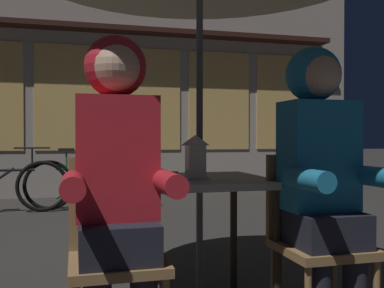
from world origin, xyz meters
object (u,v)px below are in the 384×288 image
(chair_left, at_px, (116,245))
(bicycle_third, at_px, (88,183))
(cafe_table, at_px, (200,196))
(book, at_px, (160,175))
(lantern, at_px, (195,156))
(person_left_hooded, at_px, (117,164))
(person_right_hooded, at_px, (321,161))
(chair_right, at_px, (315,233))

(chair_left, distance_m, bicycle_third, 4.13)
(cafe_table, height_order, book, book)
(chair_left, xyz_separation_m, bicycle_third, (0.00, 4.13, -0.14))
(cafe_table, bearing_deg, bicycle_third, 97.22)
(lantern, height_order, person_left_hooded, person_left_hooded)
(chair_left, bearing_deg, person_right_hooded, -3.39)
(cafe_table, distance_m, bicycle_third, 3.80)
(chair_right, distance_m, book, 0.87)
(chair_left, relative_size, chair_right, 1.00)
(person_right_hooded, relative_size, book, 7.00)
(lantern, distance_m, person_right_hooded, 0.62)
(chair_right, distance_m, bicycle_third, 4.24)
(chair_left, xyz_separation_m, chair_right, (0.96, 0.00, 0.00))
(chair_right, relative_size, person_right_hooded, 0.62)
(person_left_hooded, relative_size, book, 7.00)
(bicycle_third, height_order, book, bicycle_third)
(person_left_hooded, bearing_deg, lantern, 37.10)
(person_left_hooded, distance_m, book, 0.61)
(bicycle_third, bearing_deg, chair_left, -90.05)
(chair_left, bearing_deg, person_left_hooded, -90.00)
(lantern, bearing_deg, chair_right, -26.79)
(chair_left, relative_size, person_left_hooded, 0.62)
(person_left_hooded, height_order, person_right_hooded, same)
(chair_right, height_order, bicycle_third, chair_right)
(chair_right, height_order, person_left_hooded, person_left_hooded)
(lantern, bearing_deg, bicycle_third, 96.29)
(cafe_table, bearing_deg, person_right_hooded, -41.57)
(book, bearing_deg, lantern, -43.09)
(chair_right, xyz_separation_m, person_right_hooded, (0.00, -0.06, 0.36))
(chair_left, distance_m, person_right_hooded, 1.03)
(lantern, distance_m, person_left_hooded, 0.54)
(cafe_table, relative_size, bicycle_third, 0.44)
(chair_left, relative_size, person_right_hooded, 0.62)
(person_right_hooded, height_order, book, person_right_hooded)
(bicycle_third, bearing_deg, person_left_hooded, -90.05)
(person_left_hooded, relative_size, bicycle_third, 0.83)
(chair_right, distance_m, person_right_hooded, 0.36)
(person_right_hooded, bearing_deg, bicycle_third, 102.87)
(lantern, bearing_deg, chair_left, -148.04)
(cafe_table, bearing_deg, book, 151.36)
(lantern, relative_size, chair_left, 0.27)
(cafe_table, xyz_separation_m, chair_right, (0.48, -0.37, -0.15))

